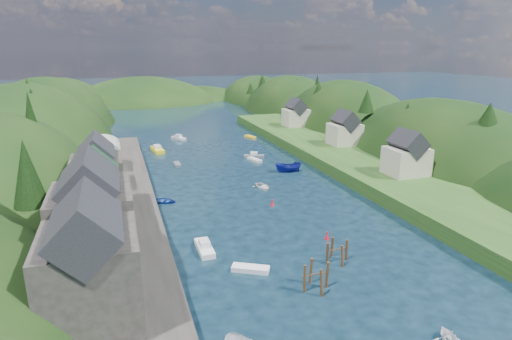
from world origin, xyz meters
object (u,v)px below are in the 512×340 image
object	(u,v)px
channel_buoy_near	(327,236)
piling_cluster_far	(337,253)
piling_cluster_near	(316,279)
channel_buoy_far	(272,203)

from	to	relation	value
channel_buoy_near	piling_cluster_far	bearing A→B (deg)	-106.56
piling_cluster_near	channel_buoy_near	xyz separation A→B (m)	(6.94, 10.81, -0.78)
piling_cluster_near	channel_buoy_far	distance (m)	25.43
piling_cluster_near	piling_cluster_far	size ratio (longest dim) A/B	1.12
piling_cluster_far	channel_buoy_far	distance (m)	20.19
piling_cluster_near	channel_buoy_far	bearing A→B (deg)	80.12
piling_cluster_far	channel_buoy_far	bearing A→B (deg)	92.32
piling_cluster_far	channel_buoy_near	world-z (taller)	piling_cluster_far
piling_cluster_near	piling_cluster_far	bearing A→B (deg)	43.27
piling_cluster_near	channel_buoy_far	size ratio (longest dim) A/B	3.32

